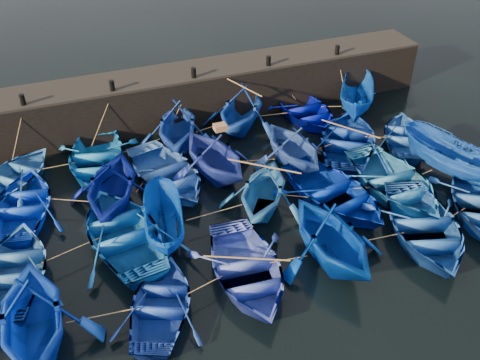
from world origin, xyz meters
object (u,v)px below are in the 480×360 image
object	(u,v)px
wooden_crate	(220,127)
boat_13	(15,270)
boat_8	(167,174)
boat_20	(31,316)
boat_0	(14,176)

from	to	relation	value
wooden_crate	boat_13	bearing A→B (deg)	-158.18
boat_8	wooden_crate	bearing A→B (deg)	-17.39
boat_8	boat_13	distance (m)	7.42
boat_13	boat_20	size ratio (longest dim) A/B	1.03
boat_8	boat_0	bearing A→B (deg)	146.57
boat_0	boat_20	world-z (taller)	boat_20
boat_0	boat_8	world-z (taller)	boat_8
boat_8	boat_20	size ratio (longest dim) A/B	1.10
boat_20	wooden_crate	distance (m)	10.69
boat_0	boat_20	distance (m)	9.09
boat_0	boat_8	distance (m)	6.67
boat_0	boat_20	bearing A→B (deg)	135.08
boat_0	boat_13	size ratio (longest dim) A/B	0.92
boat_0	wooden_crate	size ratio (longest dim) A/B	8.37
boat_0	wooden_crate	bearing A→B (deg)	-153.17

